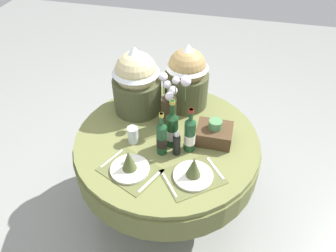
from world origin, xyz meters
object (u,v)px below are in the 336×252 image
Objects in this scene: wine_bottle_centre at (161,138)px; wine_bottle_rear at (190,134)px; gift_tub_back_left at (136,78)px; gift_tub_back_centre at (187,74)px; flower_vase at (170,104)px; wine_bottle_left at (172,129)px; place_setting_right at (193,172)px; pepper_mill at (177,144)px; dining_table at (167,152)px; tumbler_near_right at (133,135)px; woven_basket_side_right at (214,133)px; place_setting_left at (129,165)px.

wine_bottle_centre is 0.97× the size of wine_bottle_rear.
gift_tub_back_left is 0.36m from gift_tub_back_centre.
flower_vase is 0.20m from wine_bottle_left.
pepper_mill is (-0.14, 0.17, 0.03)m from place_setting_right.
wine_bottle_left is 0.12m from wine_bottle_rear.
flower_vase is at bearing 119.16° from place_setting_right.
pepper_mill is at bearing -58.21° from wine_bottle_left.
flower_vase is at bearing 94.11° from dining_table.
wine_bottle_left is (0.05, -0.05, 0.27)m from dining_table.
wine_bottle_centre reaches higher than pepper_mill.
place_setting_right is 0.77m from gift_tub_back_centre.
wine_bottle_rear is 1.86× the size of pepper_mill.
tumbler_near_right is at bearing -172.47° from wine_bottle_left.
tumbler_near_right is 0.50× the size of woven_basket_side_right.
wine_bottle_rear is (-0.07, 0.23, 0.08)m from place_setting_right.
dining_table is 3.08× the size of flower_vase.
dining_table is 3.57× the size of wine_bottle_left.
dining_table is 2.52× the size of gift_tub_back_left.
place_setting_right is at bearing -50.93° from pepper_mill.
tumbler_near_right is (-0.44, 0.21, 0.01)m from place_setting_right.
gift_tub_back_left reaches higher than dining_table.
gift_tub_back_left is (-0.52, 0.57, 0.22)m from place_setting_right.
wine_bottle_left is at bearing 7.53° from tumbler_near_right.
tumbler_near_right is 0.23× the size of gift_tub_back_left.
wine_bottle_rear is 0.65× the size of gift_tub_back_left.
gift_tub_back_left is 2.18× the size of woven_basket_side_right.
dining_table is 0.30m from wine_bottle_centre.
place_setting_right is 1.34× the size of wine_bottle_centre.
wine_bottle_centre is 0.63× the size of gift_tub_back_left.
gift_tub_back_left is (-0.38, 0.40, 0.19)m from pepper_mill.
flower_vase is 0.32m from gift_tub_back_left.
tumbler_near_right is (-0.21, 0.05, -0.06)m from wine_bottle_centre.
flower_vase is at bearing -26.06° from gift_tub_back_left.
woven_basket_side_right is at bearing 77.55° from place_setting_right.
gift_tub_back_left reaches higher than pepper_mill.
wine_bottle_rear is at bearing -139.43° from woven_basket_side_right.
flower_vase reaches higher than place_setting_left.
dining_table is 0.30m from tumbler_near_right.
wine_bottle_rear is at bearing -22.93° from dining_table.
wine_bottle_rear reaches higher than wine_bottle_centre.
place_setting_right is at bearing -25.75° from tumbler_near_right.
place_setting_left is 0.66m from gift_tub_back_left.
place_setting_left is 0.26m from wine_bottle_centre.
woven_basket_side_right is (0.14, 0.12, -0.07)m from wine_bottle_rear.
wine_bottle_left is at bearing 55.32° from place_setting_left.
wine_bottle_centre is at bearing -88.83° from flower_vase.
gift_tub_back_centre is 2.13× the size of woven_basket_side_right.
place_setting_left is 0.36m from wine_bottle_left.
pepper_mill is at bearing 40.61° from place_setting_left.
wine_bottle_centre is 1.38× the size of woven_basket_side_right.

